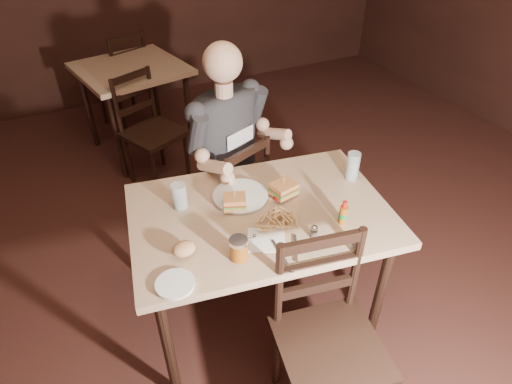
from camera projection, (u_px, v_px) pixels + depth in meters
name	position (u px, v px, depth m)	size (l,w,h in m)	color
room_shell	(328.00, 99.00, 1.49)	(7.00, 7.00, 7.00)	black
main_table	(261.00, 225.00, 2.03)	(1.31, 0.98, 0.77)	tan
bg_table	(132.00, 77.00, 3.51)	(0.94, 0.94, 0.77)	tan
chair_far	(228.00, 196.00, 2.64)	(0.39, 0.43, 0.85)	black
chair_near	(331.00, 349.00, 1.77)	(0.42, 0.46, 0.91)	black
bg_chair_far	(123.00, 80.00, 4.04)	(0.42, 0.46, 0.91)	black
bg_chair_near	(154.00, 133.00, 3.26)	(0.40, 0.44, 0.86)	black
diner	(231.00, 130.00, 2.33)	(0.54, 0.43, 0.94)	#322F35
dinner_plate	(240.00, 197.00, 2.06)	(0.26, 0.26, 0.01)	white
sandwich_left	(235.00, 199.00, 1.96)	(0.10, 0.08, 0.09)	#CF844A
sandwich_right	(284.00, 185.00, 2.04)	(0.12, 0.10, 0.10)	#CF844A
fries_pile	(277.00, 219.00, 1.89)	(0.25, 0.17, 0.04)	#E1B06E
ketchup_dollop	(277.00, 198.00, 2.03)	(0.04, 0.04, 0.01)	maroon
glass_left	(180.00, 196.00, 1.97)	(0.07, 0.07, 0.13)	silver
glass_right	(353.00, 166.00, 2.15)	(0.07, 0.07, 0.15)	silver
hot_sauce	(343.00, 212.00, 1.89)	(0.04, 0.04, 0.12)	#914C10
salt_shaker	(354.00, 242.00, 1.78)	(0.03, 0.03, 0.06)	white
pepper_shaker	(314.00, 232.00, 1.83)	(0.03, 0.03, 0.06)	#38332D
syrup_dispenser	(239.00, 249.00, 1.72)	(0.08, 0.08, 0.10)	#914C10
napkin	(266.00, 240.00, 1.83)	(0.16, 0.15, 0.00)	white
knife	(282.00, 256.00, 1.75)	(0.01, 0.20, 0.00)	silver
fork	(296.00, 248.00, 1.79)	(0.01, 0.16, 0.00)	silver
side_plate	(175.00, 285.00, 1.63)	(0.15, 0.15, 0.01)	white
bread_roll	(184.00, 249.00, 1.73)	(0.10, 0.08, 0.06)	tan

